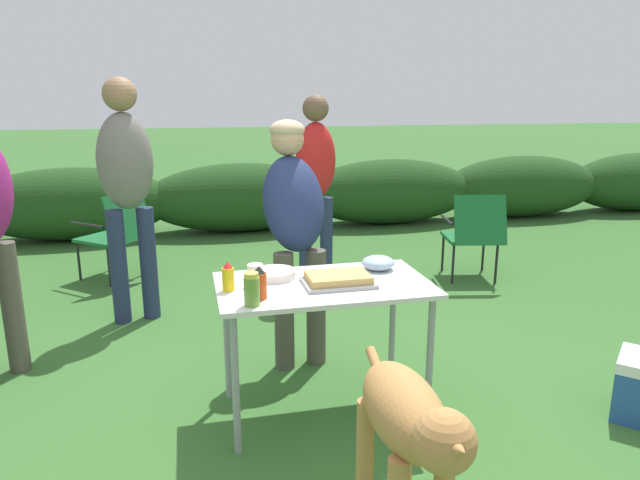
{
  "coord_description": "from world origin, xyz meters",
  "views": [
    {
      "loc": [
        -0.66,
        -2.72,
        1.68
      ],
      "look_at": [
        0.05,
        0.31,
        0.89
      ],
      "focal_mm": 32.0,
      "sensor_mm": 36.0,
      "label": 1
    }
  ],
  "objects_px": {
    "camp_chair_green_behind_table": "(474,232)",
    "dog": "(408,429)",
    "standing_person_in_olive_jacket": "(294,217)",
    "camp_chair_near_hedge": "(117,231)",
    "plate_stack": "(275,274)",
    "relish_jar": "(252,290)",
    "mixing_bowl": "(378,263)",
    "hot_sauce_bottle": "(259,283)",
    "standing_person_in_gray_fleece": "(127,179)",
    "mustard_bottle": "(228,277)",
    "standing_person_in_red_jacket": "(316,173)",
    "paper_cup_stack": "(255,275)",
    "food_tray": "(338,279)",
    "folding_table": "(323,297)"
  },
  "relations": [
    {
      "from": "camp_chair_green_behind_table",
      "to": "dog",
      "type": "bearing_deg",
      "value": -109.77
    },
    {
      "from": "standing_person_in_olive_jacket",
      "to": "camp_chair_near_hedge",
      "type": "relative_size",
      "value": 1.85
    },
    {
      "from": "dog",
      "to": "plate_stack",
      "type": "bearing_deg",
      "value": -75.81
    },
    {
      "from": "relish_jar",
      "to": "standing_person_in_olive_jacket",
      "type": "distance_m",
      "value": 1.01
    },
    {
      "from": "plate_stack",
      "to": "mixing_bowl",
      "type": "xyz_separation_m",
      "value": [
        0.59,
        0.02,
        0.02
      ]
    },
    {
      "from": "plate_stack",
      "to": "camp_chair_near_hedge",
      "type": "xyz_separation_m",
      "value": [
        -1.08,
        2.56,
        -0.29
      ]
    },
    {
      "from": "camp_chair_near_hedge",
      "to": "hot_sauce_bottle",
      "type": "bearing_deg",
      "value": -119.62
    },
    {
      "from": "mixing_bowl",
      "to": "standing_person_in_olive_jacket",
      "type": "bearing_deg",
      "value": 125.52
    },
    {
      "from": "standing_person_in_olive_jacket",
      "to": "standing_person_in_gray_fleece",
      "type": "bearing_deg",
      "value": 131.45
    },
    {
      "from": "camp_chair_near_hedge",
      "to": "mixing_bowl",
      "type": "bearing_deg",
      "value": -104.97
    },
    {
      "from": "plate_stack",
      "to": "standing_person_in_gray_fleece",
      "type": "height_order",
      "value": "standing_person_in_gray_fleece"
    },
    {
      "from": "hot_sauce_bottle",
      "to": "standing_person_in_gray_fleece",
      "type": "xyz_separation_m",
      "value": [
        -0.73,
        1.78,
        0.28
      ]
    },
    {
      "from": "mixing_bowl",
      "to": "standing_person_in_gray_fleece",
      "type": "bearing_deg",
      "value": 134.47
    },
    {
      "from": "mustard_bottle",
      "to": "camp_chair_green_behind_table",
      "type": "relative_size",
      "value": 0.18
    },
    {
      "from": "camp_chair_near_hedge",
      "to": "standing_person_in_red_jacket",
      "type": "bearing_deg",
      "value": -67.41
    },
    {
      "from": "hot_sauce_bottle",
      "to": "mixing_bowl",
      "type": "bearing_deg",
      "value": 24.26
    },
    {
      "from": "mustard_bottle",
      "to": "standing_person_in_red_jacket",
      "type": "relative_size",
      "value": 0.09
    },
    {
      "from": "mustard_bottle",
      "to": "relish_jar",
      "type": "bearing_deg",
      "value": -69.13
    },
    {
      "from": "mixing_bowl",
      "to": "dog",
      "type": "relative_size",
      "value": 0.2
    },
    {
      "from": "camp_chair_green_behind_table",
      "to": "paper_cup_stack",
      "type": "bearing_deg",
      "value": -128.11
    },
    {
      "from": "mixing_bowl",
      "to": "standing_person_in_olive_jacket",
      "type": "height_order",
      "value": "standing_person_in_olive_jacket"
    },
    {
      "from": "camp_chair_near_hedge",
      "to": "standing_person_in_gray_fleece",
      "type": "bearing_deg",
      "value": -126.14
    },
    {
      "from": "hot_sauce_bottle",
      "to": "dog",
      "type": "bearing_deg",
      "value": -66.5
    },
    {
      "from": "mustard_bottle",
      "to": "hot_sauce_bottle",
      "type": "bearing_deg",
      "value": -47.87
    },
    {
      "from": "mixing_bowl",
      "to": "standing_person_in_olive_jacket",
      "type": "relative_size",
      "value": 0.12
    },
    {
      "from": "dog",
      "to": "standing_person_in_red_jacket",
      "type": "bearing_deg",
      "value": -95.82
    },
    {
      "from": "food_tray",
      "to": "plate_stack",
      "type": "xyz_separation_m",
      "value": [
        -0.3,
        0.18,
        -0.0
      ]
    },
    {
      "from": "plate_stack",
      "to": "standing_person_in_red_jacket",
      "type": "xyz_separation_m",
      "value": [
        0.67,
        1.95,
        0.27
      ]
    },
    {
      "from": "hot_sauce_bottle",
      "to": "mustard_bottle",
      "type": "distance_m",
      "value": 0.2
    },
    {
      "from": "standing_person_in_red_jacket",
      "to": "camp_chair_green_behind_table",
      "type": "height_order",
      "value": "standing_person_in_red_jacket"
    },
    {
      "from": "folding_table",
      "to": "camp_chair_green_behind_table",
      "type": "bearing_deg",
      "value": 45.35
    },
    {
      "from": "plate_stack",
      "to": "standing_person_in_gray_fleece",
      "type": "relative_size",
      "value": 0.12
    },
    {
      "from": "paper_cup_stack",
      "to": "mustard_bottle",
      "type": "relative_size",
      "value": 0.75
    },
    {
      "from": "folding_table",
      "to": "camp_chair_near_hedge",
      "type": "xyz_separation_m",
      "value": [
        -1.32,
        2.7,
        -0.2
      ]
    },
    {
      "from": "mustard_bottle",
      "to": "camp_chair_near_hedge",
      "type": "bearing_deg",
      "value": 107.01
    },
    {
      "from": "plate_stack",
      "to": "paper_cup_stack",
      "type": "xyz_separation_m",
      "value": [
        -0.11,
        -0.1,
        0.03
      ]
    },
    {
      "from": "food_tray",
      "to": "paper_cup_stack",
      "type": "distance_m",
      "value": 0.42
    },
    {
      "from": "food_tray",
      "to": "mixing_bowl",
      "type": "height_order",
      "value": "mixing_bowl"
    },
    {
      "from": "dog",
      "to": "hot_sauce_bottle",
      "type": "bearing_deg",
      "value": -65.26
    },
    {
      "from": "relish_jar",
      "to": "dog",
      "type": "bearing_deg",
      "value": -61.88
    },
    {
      "from": "folding_table",
      "to": "mixing_bowl",
      "type": "xyz_separation_m",
      "value": [
        0.35,
        0.16,
        0.12
      ]
    },
    {
      "from": "camp_chair_near_hedge",
      "to": "mustard_bottle",
      "type": "bearing_deg",
      "value": -121.24
    },
    {
      "from": "paper_cup_stack",
      "to": "camp_chair_near_hedge",
      "type": "height_order",
      "value": "paper_cup_stack"
    },
    {
      "from": "mixing_bowl",
      "to": "relish_jar",
      "type": "relative_size",
      "value": 1.16
    },
    {
      "from": "folding_table",
      "to": "dog",
      "type": "height_order",
      "value": "dog"
    },
    {
      "from": "standing_person_in_red_jacket",
      "to": "standing_person_in_gray_fleece",
      "type": "distance_m",
      "value": 1.59
    },
    {
      "from": "paper_cup_stack",
      "to": "relish_jar",
      "type": "relative_size",
      "value": 0.71
    },
    {
      "from": "folding_table",
      "to": "mustard_bottle",
      "type": "relative_size",
      "value": 7.35
    },
    {
      "from": "standing_person_in_gray_fleece",
      "to": "dog",
      "type": "distance_m",
      "value": 2.98
    },
    {
      "from": "hot_sauce_bottle",
      "to": "paper_cup_stack",
      "type": "bearing_deg",
      "value": 88.41
    }
  ]
}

